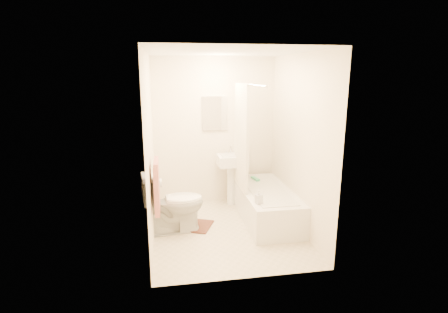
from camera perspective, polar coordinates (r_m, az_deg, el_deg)
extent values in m
plane|color=beige|center=(5.00, 0.49, -11.89)|extent=(2.40, 2.40, 0.00)
plane|color=white|center=(4.52, 0.55, 16.75)|extent=(2.40, 2.40, 0.00)
cube|color=beige|center=(5.78, -1.57, 4.10)|extent=(2.00, 0.02, 2.40)
cube|color=beige|center=(4.55, -11.99, 1.23)|extent=(0.02, 2.40, 2.40)
cube|color=beige|center=(4.88, 12.15, 2.06)|extent=(0.02, 2.40, 2.40)
cube|color=white|center=(5.72, -1.56, 7.04)|extent=(0.40, 0.03, 0.55)
cylinder|color=silver|center=(4.68, 4.02, 11.71)|extent=(0.03, 1.70, 0.03)
cube|color=silver|center=(5.15, 2.84, 3.15)|extent=(0.04, 0.80, 1.55)
cylinder|color=silver|center=(4.33, -11.52, -0.73)|extent=(0.02, 0.60, 0.02)
cube|color=#CC7266|center=(4.41, -10.93, -4.75)|extent=(0.06, 0.45, 0.66)
cylinder|color=white|center=(4.79, -10.80, -4.28)|extent=(0.11, 0.12, 0.12)
imported|color=white|center=(4.87, -8.23, -7.53)|extent=(0.88, 0.56, 0.82)
cube|color=#512822|center=(5.14, -5.53, -11.08)|extent=(0.72, 0.64, 0.02)
imported|color=white|center=(4.65, 5.71, -6.57)|extent=(0.10, 0.11, 0.19)
cube|color=#45B67A|center=(5.65, 5.12, -3.67)|extent=(0.11, 0.22, 0.04)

